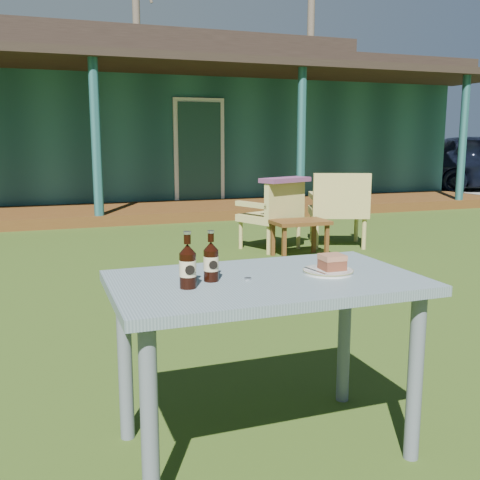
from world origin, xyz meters
name	(u,v)px	position (x,y,z in m)	size (l,w,h in m)	color
ground	(175,327)	(0.00, 0.00, 0.00)	(80.00, 80.00, 0.00)	#334916
pavilion	(74,123)	(0.00, 9.39, 1.61)	(15.80, 8.30, 3.45)	#1D4B4B
tree_mid	(137,46)	(3.00, 18.50, 4.75)	(0.28, 0.28, 9.50)	brown
tree_right	(311,29)	(9.50, 17.00, 5.50)	(0.28, 0.28, 11.00)	brown
cafe_table	(266,303)	(0.00, -1.60, 0.62)	(1.20, 0.70, 0.72)	slate
plate	(328,271)	(0.27, -1.61, 0.73)	(0.20, 0.20, 0.01)	silver
cake_slice	(332,262)	(0.28, -1.61, 0.77)	(0.09, 0.09, 0.06)	brown
fork	(315,271)	(0.20, -1.62, 0.74)	(0.01, 0.14, 0.00)	silver
cola_bottle_near	(211,261)	(-0.22, -1.58, 0.80)	(0.06, 0.06, 0.20)	black
cola_bottle_far	(188,266)	(-0.32, -1.64, 0.80)	(0.06, 0.06, 0.21)	black
bottle_cap	(248,279)	(-0.08, -1.61, 0.72)	(0.03, 0.03, 0.01)	silver
armchair_left	(275,212)	(1.71, 2.29, 0.44)	(0.75, 0.73, 0.79)	tan
armchair_right	(339,205)	(2.50, 2.22, 0.49)	(0.83, 0.80, 0.88)	tan
floral_throw	(285,180)	(1.77, 2.14, 0.81)	(0.61, 0.24, 0.05)	#69355B
side_table	(300,226)	(1.81, 1.84, 0.34)	(0.60, 0.40, 0.40)	#563314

